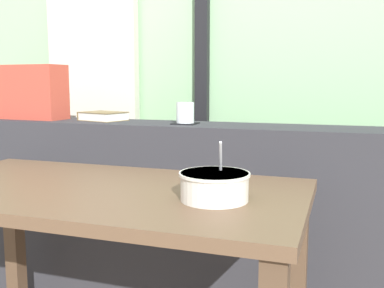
{
  "coord_description": "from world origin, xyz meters",
  "views": [
    {
      "loc": [
        0.63,
        -1.26,
        1.02
      ],
      "look_at": [
        0.07,
        0.37,
        0.78
      ],
      "focal_mm": 41.86,
      "sensor_mm": 36.0,
      "label": 1
    }
  ],
  "objects_px": {
    "breakfast_table": "(101,218)",
    "coaster_square": "(185,123)",
    "closed_book": "(103,116)",
    "throw_pillow": "(33,92)",
    "juice_glass": "(185,113)",
    "soup_bowl": "(214,187)"
  },
  "relations": [
    {
      "from": "breakfast_table",
      "to": "coaster_square",
      "type": "height_order",
      "value": "coaster_square"
    },
    {
      "from": "closed_book",
      "to": "throw_pillow",
      "type": "relative_size",
      "value": 0.72
    },
    {
      "from": "breakfast_table",
      "to": "juice_glass",
      "type": "xyz_separation_m",
      "value": [
        0.07,
        0.6,
        0.29
      ]
    },
    {
      "from": "breakfast_table",
      "to": "throw_pillow",
      "type": "distance_m",
      "value": 1.01
    },
    {
      "from": "breakfast_table",
      "to": "soup_bowl",
      "type": "height_order",
      "value": "soup_bowl"
    },
    {
      "from": "breakfast_table",
      "to": "juice_glass",
      "type": "relative_size",
      "value": 14.38
    },
    {
      "from": "coaster_square",
      "to": "closed_book",
      "type": "height_order",
      "value": "closed_book"
    },
    {
      "from": "throw_pillow",
      "to": "soup_bowl",
      "type": "bearing_deg",
      "value": -30.55
    },
    {
      "from": "closed_book",
      "to": "throw_pillow",
      "type": "xyz_separation_m",
      "value": [
        -0.36,
        -0.03,
        0.11
      ]
    },
    {
      "from": "closed_book",
      "to": "throw_pillow",
      "type": "height_order",
      "value": "throw_pillow"
    },
    {
      "from": "throw_pillow",
      "to": "soup_bowl",
      "type": "xyz_separation_m",
      "value": [
        1.1,
        -0.65,
        -0.24
      ]
    },
    {
      "from": "juice_glass",
      "to": "throw_pillow",
      "type": "relative_size",
      "value": 0.28
    },
    {
      "from": "soup_bowl",
      "to": "juice_glass",
      "type": "bearing_deg",
      "value": 116.15
    },
    {
      "from": "breakfast_table",
      "to": "soup_bowl",
      "type": "distance_m",
      "value": 0.41
    },
    {
      "from": "soup_bowl",
      "to": "throw_pillow",
      "type": "bearing_deg",
      "value": 149.45
    },
    {
      "from": "coaster_square",
      "to": "juice_glass",
      "type": "relative_size",
      "value": 1.13
    },
    {
      "from": "throw_pillow",
      "to": "soup_bowl",
      "type": "distance_m",
      "value": 1.3
    },
    {
      "from": "coaster_square",
      "to": "throw_pillow",
      "type": "bearing_deg",
      "value": 179.03
    },
    {
      "from": "closed_book",
      "to": "soup_bowl",
      "type": "bearing_deg",
      "value": -42.72
    },
    {
      "from": "closed_book",
      "to": "soup_bowl",
      "type": "distance_m",
      "value": 1.01
    },
    {
      "from": "coaster_square",
      "to": "soup_bowl",
      "type": "distance_m",
      "value": 0.72
    },
    {
      "from": "coaster_square",
      "to": "closed_book",
      "type": "xyz_separation_m",
      "value": [
        -0.42,
        0.05,
        0.02
      ]
    }
  ]
}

